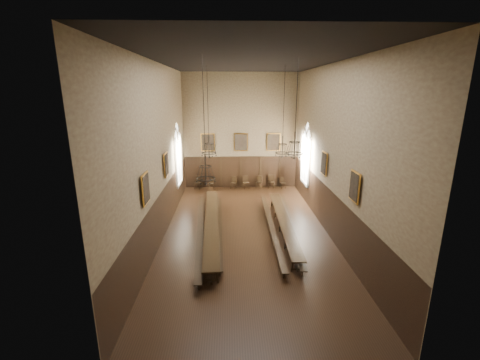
{
  "coord_description": "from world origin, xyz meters",
  "views": [
    {
      "loc": [
        -0.89,
        -16.29,
        7.59
      ],
      "look_at": [
        -0.3,
        1.5,
        2.65
      ],
      "focal_mm": 24.0,
      "sensor_mm": 36.0,
      "label": 1
    }
  ],
  "objects_px": {
    "bench_right_outer": "(290,226)",
    "chair_6": "(271,184)",
    "chair_4": "(246,185)",
    "chair_3": "(233,185)",
    "bench_right_inner": "(271,227)",
    "chandelier_front_right": "(295,147)",
    "chair_7": "(283,185)",
    "chandelier_back_right": "(282,147)",
    "bench_left_outer": "(201,230)",
    "chair_5": "(259,184)",
    "chair_0": "(198,185)",
    "chandelier_back_left": "(209,148)",
    "table_right": "(284,226)",
    "chandelier_front_left": "(205,171)",
    "chair_1": "(211,185)",
    "bench_left_inner": "(220,228)",
    "table_left": "(212,227)"
  },
  "relations": [
    {
      "from": "chair_0",
      "to": "chandelier_back_left",
      "type": "bearing_deg",
      "value": -66.34
    },
    {
      "from": "chair_3",
      "to": "chair_1",
      "type": "bearing_deg",
      "value": -160.2
    },
    {
      "from": "table_left",
      "to": "chandelier_front_left",
      "type": "xyz_separation_m",
      "value": [
        -0.05,
        -2.67,
        3.83
      ]
    },
    {
      "from": "chair_4",
      "to": "bench_left_outer",
      "type": "bearing_deg",
      "value": -123.09
    },
    {
      "from": "bench_right_outer",
      "to": "chair_7",
      "type": "bearing_deg",
      "value": 83.66
    },
    {
      "from": "chair_4",
      "to": "chair_3",
      "type": "bearing_deg",
      "value": 160.68
    },
    {
      "from": "chair_3",
      "to": "bench_right_outer",
      "type": "bearing_deg",
      "value": -51.53
    },
    {
      "from": "chair_1",
      "to": "chair_3",
      "type": "relative_size",
      "value": 1.0
    },
    {
      "from": "chair_5",
      "to": "chandelier_back_left",
      "type": "relative_size",
      "value": 0.2
    },
    {
      "from": "chair_0",
      "to": "chandelier_back_right",
      "type": "xyz_separation_m",
      "value": [
        5.67,
        -6.34,
        4.12
      ]
    },
    {
      "from": "bench_right_inner",
      "to": "table_right",
      "type": "bearing_deg",
      "value": -4.24
    },
    {
      "from": "table_left",
      "to": "chandelier_front_left",
      "type": "distance_m",
      "value": 4.67
    },
    {
      "from": "bench_left_outer",
      "to": "bench_right_inner",
      "type": "bearing_deg",
      "value": 5.69
    },
    {
      "from": "bench_left_inner",
      "to": "chandelier_back_right",
      "type": "bearing_deg",
      "value": 29.44
    },
    {
      "from": "table_left",
      "to": "table_right",
      "type": "height_order",
      "value": "table_left"
    },
    {
      "from": "chair_4",
      "to": "chair_5",
      "type": "xyz_separation_m",
      "value": [
        1.05,
        0.06,
        -0.01
      ]
    },
    {
      "from": "chair_7",
      "to": "chandelier_back_right",
      "type": "height_order",
      "value": "chandelier_back_right"
    },
    {
      "from": "chair_3",
      "to": "chair_5",
      "type": "distance_m",
      "value": 2.07
    },
    {
      "from": "chair_6",
      "to": "chandelier_front_left",
      "type": "bearing_deg",
      "value": -107.44
    },
    {
      "from": "bench_left_inner",
      "to": "chair_0",
      "type": "distance_m",
      "value": 8.66
    },
    {
      "from": "chair_3",
      "to": "chandelier_front_right",
      "type": "bearing_deg",
      "value": -57.75
    },
    {
      "from": "chandelier_front_right",
      "to": "chandelier_back_left",
      "type": "bearing_deg",
      "value": 132.09
    },
    {
      "from": "chair_3",
      "to": "chandelier_front_left",
      "type": "height_order",
      "value": "chandelier_front_left"
    },
    {
      "from": "bench_left_outer",
      "to": "chandelier_front_right",
      "type": "bearing_deg",
      "value": -21.64
    },
    {
      "from": "bench_right_inner",
      "to": "bench_right_outer",
      "type": "xyz_separation_m",
      "value": [
        1.09,
        0.06,
        -0.01
      ]
    },
    {
      "from": "bench_right_outer",
      "to": "bench_left_outer",
      "type": "bearing_deg",
      "value": -174.85
    },
    {
      "from": "chair_3",
      "to": "chair_5",
      "type": "relative_size",
      "value": 0.95
    },
    {
      "from": "chandelier_front_left",
      "to": "table_right",
      "type": "bearing_deg",
      "value": 34.92
    },
    {
      "from": "chandelier_back_left",
      "to": "chandelier_front_left",
      "type": "height_order",
      "value": "same"
    },
    {
      "from": "chair_0",
      "to": "chair_7",
      "type": "height_order",
      "value": "chair_0"
    },
    {
      "from": "table_right",
      "to": "chair_0",
      "type": "bearing_deg",
      "value": 123.47
    },
    {
      "from": "chair_6",
      "to": "chandelier_back_right",
      "type": "relative_size",
      "value": 0.21
    },
    {
      "from": "bench_left_outer",
      "to": "chandelier_back_right",
      "type": "xyz_separation_m",
      "value": [
        4.71,
        2.39,
        4.12
      ]
    },
    {
      "from": "chandelier_back_left",
      "to": "chandelier_back_right",
      "type": "relative_size",
      "value": 1.01
    },
    {
      "from": "bench_left_outer",
      "to": "chandelier_front_right",
      "type": "relative_size",
      "value": 2.52
    },
    {
      "from": "chandelier_front_right",
      "to": "chair_0",
      "type": "bearing_deg",
      "value": 117.64
    },
    {
      "from": "chair_5",
      "to": "chandelier_front_left",
      "type": "height_order",
      "value": "chandelier_front_left"
    },
    {
      "from": "table_left",
      "to": "bench_right_outer",
      "type": "relative_size",
      "value": 1.06
    },
    {
      "from": "bench_left_inner",
      "to": "chair_7",
      "type": "height_order",
      "value": "chair_7"
    },
    {
      "from": "chair_6",
      "to": "chandelier_front_right",
      "type": "height_order",
      "value": "chandelier_front_right"
    },
    {
      "from": "table_right",
      "to": "chandelier_front_left",
      "type": "bearing_deg",
      "value": -145.08
    },
    {
      "from": "bench_right_outer",
      "to": "chair_6",
      "type": "height_order",
      "value": "chair_6"
    },
    {
      "from": "table_right",
      "to": "bench_right_inner",
      "type": "bearing_deg",
      "value": 175.76
    },
    {
      "from": "chair_0",
      "to": "chair_1",
      "type": "bearing_deg",
      "value": 9.82
    },
    {
      "from": "chandelier_back_right",
      "to": "chair_3",
      "type": "bearing_deg",
      "value": 113.74
    },
    {
      "from": "table_right",
      "to": "chair_6",
      "type": "relative_size",
      "value": 8.74
    },
    {
      "from": "chair_1",
      "to": "chair_5",
      "type": "relative_size",
      "value": 0.95
    },
    {
      "from": "chair_4",
      "to": "chair_5",
      "type": "height_order",
      "value": "chair_4"
    },
    {
      "from": "table_right",
      "to": "bench_left_inner",
      "type": "distance_m",
      "value": 3.57
    },
    {
      "from": "bench_right_inner",
      "to": "chair_5",
      "type": "relative_size",
      "value": 10.06
    }
  ]
}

